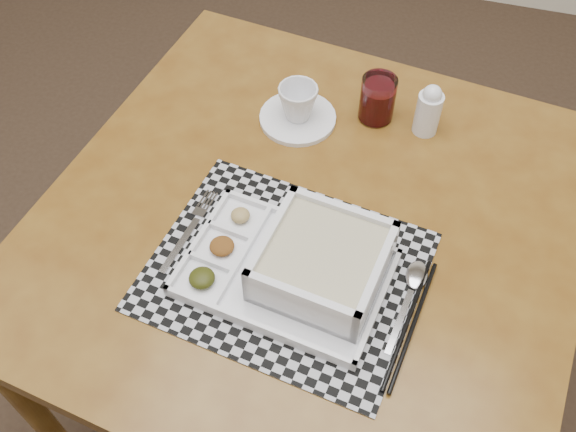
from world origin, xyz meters
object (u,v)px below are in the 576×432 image
object	(u,v)px
dining_table	(310,240)
creamer_bottle	(429,110)
serving_tray	(311,266)
juice_glass	(377,100)
cup	(298,102)

from	to	relation	value
dining_table	creamer_bottle	xyz separation A→B (m)	(0.15, 0.27, 0.12)
serving_tray	juice_glass	world-z (taller)	juice_glass
serving_tray	creamer_bottle	distance (m)	0.41
juice_glass	creamer_bottle	bearing A→B (deg)	-5.25
cup	creamer_bottle	xyz separation A→B (m)	(0.24, 0.04, 0.01)
creamer_bottle	dining_table	bearing A→B (deg)	-120.12
dining_table	creamer_bottle	size ratio (longest dim) A/B	9.41
cup	dining_table	bearing A→B (deg)	-58.76
serving_tray	cup	distance (m)	0.36
juice_glass	serving_tray	bearing A→B (deg)	-93.72
serving_tray	juice_glass	bearing A→B (deg)	86.28
serving_tray	creamer_bottle	world-z (taller)	creamer_bottle
serving_tray	juice_glass	distance (m)	0.40
cup	creamer_bottle	world-z (taller)	creamer_bottle
creamer_bottle	serving_tray	bearing A→B (deg)	-107.80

